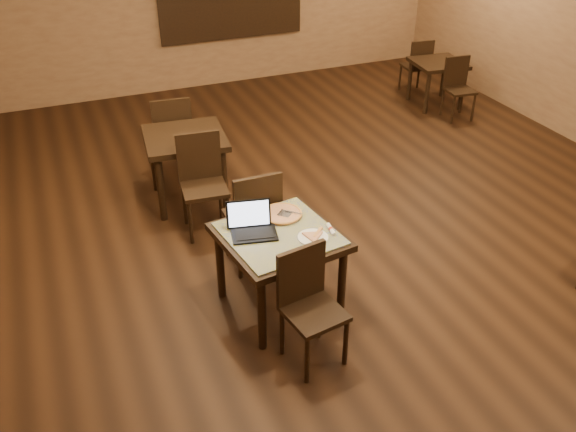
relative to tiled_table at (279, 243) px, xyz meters
name	(u,v)px	position (x,y,z in m)	size (l,w,h in m)	color
ground	(342,243)	(0.94, 0.65, -0.66)	(10.00, 10.00, 0.00)	black
tiled_table	(279,243)	(0.00, 0.00, 0.00)	(1.04, 1.04, 0.76)	black
chair_main_near	(308,299)	(-0.01, -0.62, -0.12)	(0.48, 0.48, 0.96)	black
chair_main_far	(255,215)	(0.00, 0.61, -0.08)	(0.45, 0.45, 1.04)	black
laptop	(252,225)	(-0.20, 0.11, 0.17)	(0.41, 0.36, 0.25)	black
plate	(313,238)	(0.22, -0.18, 0.11)	(0.25, 0.25, 0.01)	white
pizza_slice	(313,236)	(0.22, -0.18, 0.13)	(0.20, 0.20, 0.02)	beige
pizza_pan	(282,215)	(0.12, 0.24, 0.11)	(0.32, 0.32, 0.01)	silver
pizza_whole	(282,214)	(0.12, 0.24, 0.12)	(0.35, 0.35, 0.02)	beige
spatula	(285,213)	(0.14, 0.22, 0.13)	(0.11, 0.26, 0.01)	silver
napkin_roll	(331,229)	(0.40, -0.14, 0.12)	(0.05, 0.16, 0.04)	white
other_table_a	(438,69)	(3.94, 3.48, -0.10)	(0.79, 0.79, 0.67)	black
other_table_a_chair_near	(458,84)	(3.95, 2.97, -0.17)	(0.42, 0.42, 0.87)	black
other_table_a_chair_far	(418,64)	(3.93, 3.99, -0.17)	(0.42, 0.42, 0.87)	black
other_table_b	(186,147)	(-0.25, 2.10, 0.00)	(0.93, 0.93, 0.80)	black
other_table_b_chair_near	(202,177)	(-0.25, 1.50, -0.08)	(0.49, 0.49, 1.03)	black
other_table_b_chair_far	(173,132)	(-0.26, 2.69, -0.08)	(0.49, 0.49, 1.03)	black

